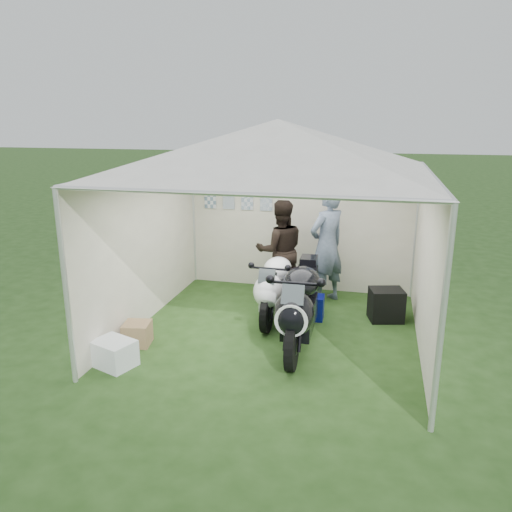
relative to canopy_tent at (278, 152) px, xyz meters
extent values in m
plane|color=#1E3B13|center=(0.00, -0.03, -2.58)|extent=(80.00, 80.00, 0.00)
cylinder|color=silver|center=(-2.00, -2.03, -1.43)|extent=(0.06, 0.06, 2.30)
cylinder|color=silver|center=(2.00, -2.03, -1.43)|extent=(0.06, 0.06, 2.30)
cylinder|color=silver|center=(-2.00, 1.97, -1.43)|extent=(0.06, 0.06, 2.30)
cylinder|color=silver|center=(2.00, 1.97, -1.43)|extent=(0.06, 0.06, 2.30)
cube|color=silver|center=(0.00, 1.97, -1.43)|extent=(4.00, 0.02, 2.30)
cube|color=silver|center=(-2.00, -0.03, -1.43)|extent=(0.02, 4.00, 2.30)
cube|color=silver|center=(2.00, -0.03, -1.43)|extent=(0.02, 4.00, 2.30)
pyramid|color=silver|center=(0.00, -0.03, 0.07)|extent=(5.66, 5.66, 0.70)
cube|color=#99A5B7|center=(-1.65, 1.95, -0.73)|extent=(0.22, 0.02, 0.28)
cube|color=#99A5B7|center=(-1.30, 1.95, -0.73)|extent=(0.22, 0.02, 0.28)
cube|color=#99A5B7|center=(-0.95, 1.95, -0.73)|extent=(0.22, 0.01, 0.28)
cube|color=#99A5B7|center=(-0.60, 1.95, -0.73)|extent=(0.22, 0.01, 0.28)
cube|color=#99A5B7|center=(-1.65, 1.95, -1.03)|extent=(0.22, 0.02, 0.28)
cube|color=#99A5B7|center=(-1.30, 1.95, -1.03)|extent=(0.22, 0.01, 0.28)
cube|color=#99A5B7|center=(-0.95, 1.95, -1.03)|extent=(0.22, 0.02, 0.28)
cube|color=#99A5B7|center=(-0.60, 1.95, -1.03)|extent=(0.22, 0.01, 0.28)
cylinder|color=#D8590C|center=(0.20, 1.94, -0.63)|extent=(3.20, 0.02, 0.02)
cylinder|color=black|center=(-0.12, -0.09, -2.28)|extent=(0.10, 0.58, 0.58)
cylinder|color=black|center=(-0.11, 1.27, -2.28)|extent=(0.15, 0.58, 0.58)
cube|color=white|center=(-0.11, 0.54, -2.21)|extent=(0.34, 0.92, 0.29)
ellipsoid|color=white|center=(-0.12, 0.01, -1.98)|extent=(0.44, 0.58, 0.48)
ellipsoid|color=white|center=(-0.11, 0.64, -1.82)|extent=(0.43, 0.60, 0.34)
cube|color=black|center=(-0.11, 1.02, -1.88)|extent=(0.26, 0.58, 0.14)
cube|color=white|center=(-0.11, 1.34, -1.80)|extent=(0.22, 0.29, 0.17)
cube|color=black|center=(-0.11, 0.93, -2.04)|extent=(0.10, 0.53, 0.10)
cube|color=#3F474C|center=(-0.12, -0.11, -1.72)|extent=(0.23, 0.14, 0.20)
cylinder|color=black|center=(0.43, -1.11, -2.24)|extent=(0.13, 0.67, 0.67)
cylinder|color=black|center=(0.39, 0.46, -2.24)|extent=(0.19, 0.68, 0.67)
cube|color=black|center=(0.41, -0.38, -2.15)|extent=(0.41, 1.07, 0.34)
ellipsoid|color=black|center=(0.43, -1.00, -1.88)|extent=(0.52, 0.69, 0.56)
ellipsoid|color=black|center=(0.41, -0.27, -1.70)|extent=(0.51, 0.70, 0.39)
cube|color=black|center=(0.40, 0.18, -1.77)|extent=(0.31, 0.68, 0.16)
cube|color=black|center=(0.38, 0.55, -1.68)|extent=(0.26, 0.34, 0.20)
cube|color=maroon|center=(0.40, 0.07, -1.96)|extent=(0.13, 0.62, 0.11)
cube|color=#3F474C|center=(0.43, -1.13, -1.59)|extent=(0.27, 0.17, 0.24)
cylinder|color=white|center=(0.43, -1.24, -1.88)|extent=(0.40, 0.03, 0.40)
cube|color=#111BB5|center=(0.38, 0.57, -2.39)|extent=(0.50, 0.32, 0.37)
imported|color=black|center=(-0.21, 1.31, -1.72)|extent=(1.01, 0.91, 1.72)
imported|color=slate|center=(0.56, 1.41, -1.60)|extent=(0.81, 0.85, 1.95)
cube|color=black|center=(1.56, 0.78, -2.33)|extent=(0.58, 0.51, 0.49)
cube|color=white|center=(-1.75, -1.56, -2.41)|extent=(0.60, 0.54, 0.33)
cube|color=olive|center=(-1.75, -0.93, -2.42)|extent=(0.41, 0.41, 0.31)
camera|label=1|loc=(1.35, -6.65, 0.43)|focal=35.00mm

